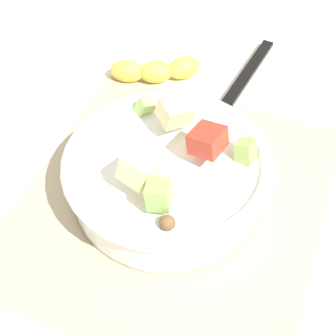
{
  "coord_description": "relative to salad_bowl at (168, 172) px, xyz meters",
  "views": [
    {
      "loc": [
        0.38,
        0.14,
        0.51
      ],
      "look_at": [
        -0.01,
        -0.01,
        0.05
      ],
      "focal_mm": 53.66,
      "sensor_mm": 36.0,
      "label": 1
    }
  ],
  "objects": [
    {
      "name": "banana_whole",
      "position": [
        -0.22,
        -0.11,
        -0.03
      ],
      "size": [
        0.1,
        0.14,
        0.04
      ],
      "color": "yellow",
      "rests_on": "ground_plane"
    },
    {
      "name": "serving_spoon",
      "position": [
        -0.22,
        0.02,
        -0.03
      ],
      "size": [
        0.24,
        0.05,
        0.01
      ],
      "color": "black",
      "rests_on": "placemat"
    },
    {
      "name": "salad_bowl",
      "position": [
        0.0,
        0.0,
        0.0
      ],
      "size": [
        0.26,
        0.26,
        0.11
      ],
      "color": "white",
      "rests_on": "placemat"
    },
    {
      "name": "ground_plane",
      "position": [
        0.01,
        0.01,
        -0.04
      ],
      "size": [
        2.4,
        2.4,
        0.0
      ],
      "primitive_type": "plane",
      "color": "silver"
    },
    {
      "name": "placemat",
      "position": [
        0.01,
        0.01,
        -0.04
      ],
      "size": [
        0.41,
        0.37,
        0.01
      ],
      "primitive_type": "cube",
      "color": "tan",
      "rests_on": "ground_plane"
    }
  ]
}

